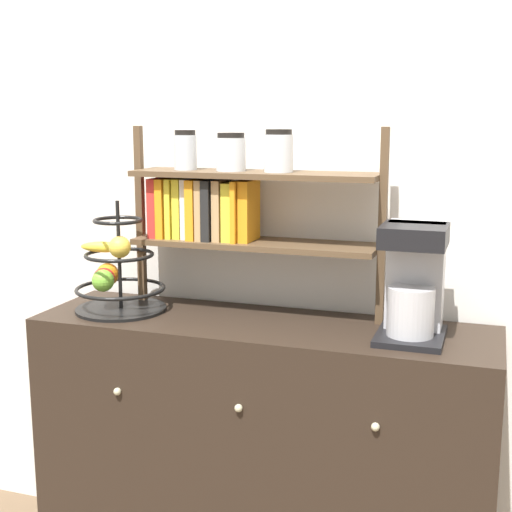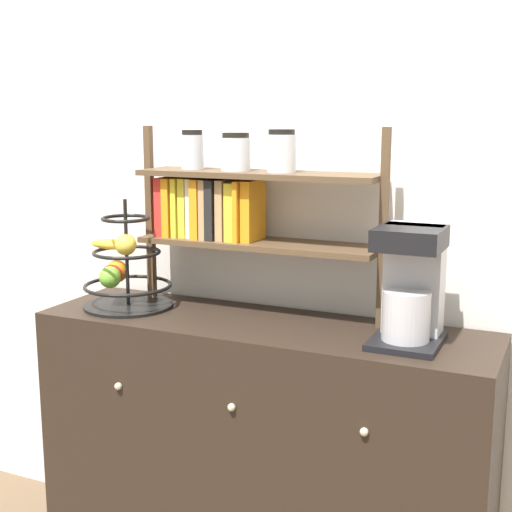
% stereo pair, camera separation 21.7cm
% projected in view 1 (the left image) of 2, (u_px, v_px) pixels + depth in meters
% --- Properties ---
extents(wall_back, '(7.00, 0.05, 2.60)m').
position_uv_depth(wall_back, '(285.00, 187.00, 2.37)').
color(wall_back, silver).
rests_on(wall_back, ground_plane).
extents(sideboard, '(1.44, 0.43, 0.90)m').
position_uv_depth(sideboard, '(261.00, 457.00, 2.30)').
color(sideboard, black).
rests_on(sideboard, ground_plane).
extents(coffee_maker, '(0.19, 0.24, 0.33)m').
position_uv_depth(coffee_maker, '(414.00, 281.00, 2.04)').
color(coffee_maker, black).
rests_on(coffee_maker, sideboard).
extents(fruit_stand, '(0.30, 0.30, 0.36)m').
position_uv_depth(fruit_stand, '(115.00, 276.00, 2.33)').
color(fruit_stand, black).
rests_on(fruit_stand, sideboard).
extents(shelf_hutch, '(0.84, 0.20, 0.60)m').
position_uv_depth(shelf_hutch, '(228.00, 200.00, 2.29)').
color(shelf_hutch, brown).
rests_on(shelf_hutch, sideboard).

